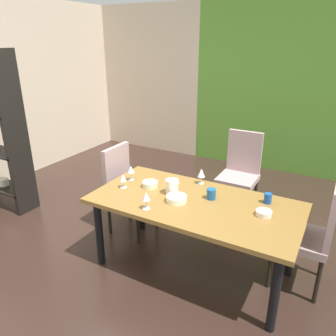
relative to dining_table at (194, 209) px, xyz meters
name	(u,v)px	position (x,y,z in m)	size (l,w,h in m)	color
ground_plane	(130,249)	(-0.71, -0.03, -0.65)	(5.45, 6.14, 0.02)	#2F1F19
back_panel_interior	(148,80)	(-2.38, 2.99, 0.67)	(2.11, 0.10, 2.62)	beige
garden_window_panel	(300,91)	(0.34, 2.99, 0.67)	(3.34, 0.10, 2.62)	#599331
dining_table	(194,209)	(0.00, 0.00, 0.00)	(1.83, 0.92, 0.72)	olive
chair_left_far	(126,185)	(-0.96, 0.29, -0.10)	(0.45, 0.44, 0.97)	#A98A88
chair_right_far	(314,231)	(0.96, 0.29, -0.09)	(0.44, 0.44, 1.00)	#A98A88
chair_head_far	(240,170)	(0.01, 1.32, -0.08)	(0.44, 0.45, 1.01)	#A98A88
wine_glass_rear	(131,170)	(-0.75, 0.11, 0.19)	(0.07, 0.07, 0.15)	silver
wine_glass_south	(201,173)	(-0.11, 0.37, 0.19)	(0.07, 0.07, 0.16)	silver
wine_glass_left	(146,197)	(-0.30, -0.32, 0.19)	(0.07, 0.07, 0.15)	silver
wine_glass_near_window	(123,178)	(-0.71, -0.08, 0.18)	(0.06, 0.06, 0.14)	silver
serving_bowl_center	(150,184)	(-0.50, 0.06, 0.11)	(0.15, 0.15, 0.05)	beige
serving_bowl_corner	(264,213)	(0.59, 0.04, 0.10)	(0.13, 0.13, 0.04)	#F2DFCE
serving_bowl_near_shelf	(177,199)	(-0.14, -0.08, 0.11)	(0.18, 0.18, 0.05)	white
cup_front	(268,198)	(0.56, 0.28, 0.12)	(0.07, 0.07, 0.09)	#174795
cup_west	(211,194)	(0.11, 0.11, 0.13)	(0.08, 0.08, 0.09)	#1B518F
pitcher_right	(172,187)	(-0.24, 0.03, 0.15)	(0.13, 0.12, 0.14)	#F4E5C8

